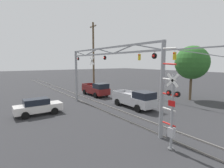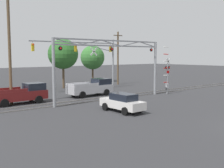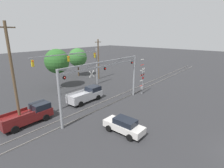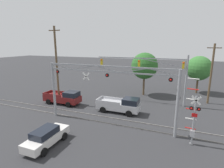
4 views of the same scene
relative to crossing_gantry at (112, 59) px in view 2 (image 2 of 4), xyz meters
The scene contains 12 objects.
rail_track_near 4.33m from the crossing_gantry, 87.40° to the left, with size 80.00×0.08×0.10m, color gray.
rail_track_far 4.65m from the crossing_gantry, 89.57° to the left, with size 80.00×0.08×0.10m, color gray.
crossing_gantry is the anchor object (origin of this frame).
crossing_signal_mast 8.57m from the crossing_gantry, ahead, with size 1.24×0.35×5.89m.
traffic_signal_span 10.08m from the crossing_gantry, 65.55° to the left, with size 13.19×0.39×7.15m.
pickup_truck_lead 5.15m from the crossing_gantry, 88.01° to the left, with size 5.52×2.18×2.00m.
pickup_truck_following 9.94m from the crossing_gantry, 155.72° to the left, with size 5.49×2.18×2.00m.
sedan_waiting 7.38m from the crossing_gantry, 120.79° to the right, with size 1.87×4.33×1.59m.
utility_pole_left 10.35m from the crossing_gantry, 157.19° to the left, with size 1.80×0.28×10.95m.
utility_pole_right 16.20m from the crossing_gantry, 47.26° to the left, with size 1.80×0.28×8.63m.
background_tree_beyond_span 20.07m from the crossing_gantry, 60.61° to the left, with size 4.25×4.25×6.56m.
background_tree_far_left_verge 12.83m from the crossing_gantry, 84.25° to the left, with size 4.38×4.38×7.20m.
Camera 2 is at (-19.01, -7.72, 4.85)m, focal length 45.00 mm.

